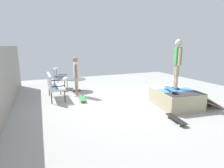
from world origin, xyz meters
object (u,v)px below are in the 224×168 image
Objects in this scene: patio_bench at (53,84)px; patio_chair_near_house at (58,76)px; person_skater at (177,61)px; skateboard_spare at (176,119)px; person_watching at (76,74)px; patio_table at (76,83)px; skate_ramp at (176,98)px; skateboard_by_bench at (82,98)px; skateboard_on_ramp at (170,89)px.

patio_chair_near_house is (1.77, -0.38, -0.00)m from patio_bench.
skateboard_spare is at bearing 140.43° from person_skater.
patio_chair_near_house is 1.24× the size of skateboard_spare.
patio_chair_near_house is 5.92m from skateboard_spare.
person_watching is 4.28m from skateboard_spare.
patio_table is 4.52m from person_skater.
skate_ramp is 3.46m from skateboard_by_bench.
patio_chair_near_house is at bearing 14.83° from skateboard_by_bench.
person_watching is at bearing 5.06° from skateboard_by_bench.
skateboard_on_ramp is (0.97, -0.58, 0.58)m from skateboard_spare.
patio_table is at bearing -2.91° from skateboard_by_bench.
patio_chair_near_house is 1.13× the size of patio_table.
person_skater is (0.12, -0.03, 1.29)m from skate_ramp.
patio_table is 1.09× the size of skateboard_on_ramp.
person_skater is (-4.14, -3.55, 0.97)m from patio_chair_near_house.
person_skater is 2.08× the size of skateboard_spare.
patio_bench is 1.29m from skateboard_by_bench.
person_watching reaches higher than patio_bench.
patio_chair_near_house is at bearing 18.99° from person_watching.
person_skater is at bearing -129.98° from person_watching.
skateboard_on_ramp is at bearing -30.95° from skateboard_spare.
person_skater is 1.01m from skateboard_on_ramp.
patio_chair_near_house is at bearing 39.60° from skate_ramp.
patio_table is 1.58m from skateboard_by_bench.
patio_bench is at bearing 130.99° from patio_table.
patio_bench is 4.69m from person_skater.
patio_table is 0.55× the size of person_watching.
skateboard_on_ramp is at bearing -144.93° from patio_table.
skate_ramp is 4.64m from patio_bench.
patio_table is at bearing 40.63° from person_skater.
person_watching is (2.62, 2.96, 0.66)m from skate_ramp.
person_watching is (-1.63, -0.56, 0.34)m from patio_chair_near_house.
skateboard_by_bench is at bearing 33.79° from skateboard_spare.
person_skater is 2.13m from skateboard_spare.
skateboard_by_bench is at bearing 56.91° from skate_ramp.
patio_bench is 1.40× the size of patio_table.
skateboard_spare is 1.27m from skateboard_on_ramp.
patio_table is 1.10× the size of skateboard_by_bench.
skateboard_on_ramp reaches higher than patio_table.
person_watching is at bearing -81.68° from patio_bench.
patio_chair_near_house is 1.24× the size of skateboard_on_ramp.
person_watching is 0.96× the size of person_skater.
skate_ramp is at bearing -123.09° from skateboard_by_bench.
patio_chair_near_house is at bearing 36.18° from skateboard_on_ramp.
patio_chair_near_house reaches higher than skate_ramp.
skate_ramp is 2.69× the size of skateboard_on_ramp.
skate_ramp is 2.70× the size of skateboard_by_bench.
skateboard_by_bench is 1.00× the size of skateboard_on_ramp.
skateboard_on_ramp is (-2.56, -3.55, 0.05)m from patio_bench.
person_watching is at bearing 28.93° from skateboard_spare.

